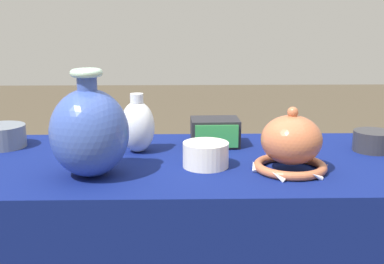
{
  "coord_description": "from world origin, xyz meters",
  "views": [
    {
      "loc": [
        -0.02,
        -1.23,
        1.14
      ],
      "look_at": [
        0.01,
        -0.08,
        0.87
      ],
      "focal_mm": 45.0,
      "sensor_mm": 36.0,
      "label": 1
    }
  ],
  "objects_px": {
    "vase_tall_bulbous": "(89,132)",
    "pot_squat_slate": "(1,136)",
    "vase_dome_bell": "(291,145)",
    "pot_squat_charcoal": "(373,141)",
    "pot_squat_ivory": "(206,155)",
    "jar_round_porcelain": "(137,126)",
    "mosaic_tile_box": "(215,132)"
  },
  "relations": [
    {
      "from": "mosaic_tile_box",
      "to": "pot_squat_charcoal",
      "type": "relative_size",
      "value": 1.27
    },
    {
      "from": "vase_dome_bell",
      "to": "pot_squat_ivory",
      "type": "relative_size",
      "value": 1.65
    },
    {
      "from": "mosaic_tile_box",
      "to": "jar_round_porcelain",
      "type": "xyz_separation_m",
      "value": [
        -0.22,
        -0.06,
        0.03
      ]
    },
    {
      "from": "vase_tall_bulbous",
      "to": "jar_round_porcelain",
      "type": "bearing_deg",
      "value": 65.57
    },
    {
      "from": "pot_squat_charcoal",
      "to": "pot_squat_slate",
      "type": "bearing_deg",
      "value": 176.46
    },
    {
      "from": "mosaic_tile_box",
      "to": "pot_squat_charcoal",
      "type": "xyz_separation_m",
      "value": [
        0.44,
        -0.07,
        -0.01
      ]
    },
    {
      "from": "mosaic_tile_box",
      "to": "vase_dome_bell",
      "type": "bearing_deg",
      "value": -56.72
    },
    {
      "from": "mosaic_tile_box",
      "to": "pot_squat_charcoal",
      "type": "distance_m",
      "value": 0.45
    },
    {
      "from": "vase_tall_bulbous",
      "to": "pot_squat_slate",
      "type": "height_order",
      "value": "vase_tall_bulbous"
    },
    {
      "from": "jar_round_porcelain",
      "to": "vase_dome_bell",
      "type": "bearing_deg",
      "value": -24.59
    },
    {
      "from": "pot_squat_slate",
      "to": "pot_squat_ivory",
      "type": "xyz_separation_m",
      "value": [
        0.58,
        -0.2,
        -0.0
      ]
    },
    {
      "from": "vase_tall_bulbous",
      "to": "pot_squat_slate",
      "type": "distance_m",
      "value": 0.41
    },
    {
      "from": "vase_dome_bell",
      "to": "pot_squat_charcoal",
      "type": "height_order",
      "value": "vase_dome_bell"
    },
    {
      "from": "pot_squat_ivory",
      "to": "mosaic_tile_box",
      "type": "bearing_deg",
      "value": 79.67
    },
    {
      "from": "vase_tall_bulbous",
      "to": "pot_squat_charcoal",
      "type": "bearing_deg",
      "value": 14.82
    },
    {
      "from": "jar_round_porcelain",
      "to": "pot_squat_ivory",
      "type": "height_order",
      "value": "jar_round_porcelain"
    },
    {
      "from": "vase_tall_bulbous",
      "to": "jar_round_porcelain",
      "type": "distance_m",
      "value": 0.23
    },
    {
      "from": "pot_squat_slate",
      "to": "pot_squat_ivory",
      "type": "height_order",
      "value": "pot_squat_slate"
    },
    {
      "from": "vase_tall_bulbous",
      "to": "jar_round_porcelain",
      "type": "height_order",
      "value": "vase_tall_bulbous"
    },
    {
      "from": "vase_dome_bell",
      "to": "jar_round_porcelain",
      "type": "relative_size",
      "value": 1.16
    },
    {
      "from": "mosaic_tile_box",
      "to": "pot_squat_slate",
      "type": "distance_m",
      "value": 0.62
    },
    {
      "from": "vase_dome_bell",
      "to": "pot_squat_slate",
      "type": "relative_size",
      "value": 1.39
    },
    {
      "from": "jar_round_porcelain",
      "to": "pot_squat_charcoal",
      "type": "height_order",
      "value": "jar_round_porcelain"
    },
    {
      "from": "vase_tall_bulbous",
      "to": "pot_squat_charcoal",
      "type": "relative_size",
      "value": 2.27
    },
    {
      "from": "pot_squat_slate",
      "to": "jar_round_porcelain",
      "type": "bearing_deg",
      "value": -8.55
    },
    {
      "from": "vase_dome_bell",
      "to": "vase_tall_bulbous",
      "type": "bearing_deg",
      "value": -176.76
    },
    {
      "from": "jar_round_porcelain",
      "to": "pot_squat_slate",
      "type": "height_order",
      "value": "jar_round_porcelain"
    },
    {
      "from": "pot_squat_ivory",
      "to": "pot_squat_charcoal",
      "type": "bearing_deg",
      "value": 15.75
    },
    {
      "from": "mosaic_tile_box",
      "to": "pot_squat_slate",
      "type": "xyz_separation_m",
      "value": [
        -0.62,
        -0.0,
        -0.01
      ]
    },
    {
      "from": "vase_tall_bulbous",
      "to": "jar_round_porcelain",
      "type": "xyz_separation_m",
      "value": [
        0.09,
        0.21,
        -0.03
      ]
    },
    {
      "from": "pot_squat_charcoal",
      "to": "vase_tall_bulbous",
      "type": "bearing_deg",
      "value": -165.18
    },
    {
      "from": "pot_squat_ivory",
      "to": "pot_squat_charcoal",
      "type": "height_order",
      "value": "pot_squat_ivory"
    }
  ]
}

